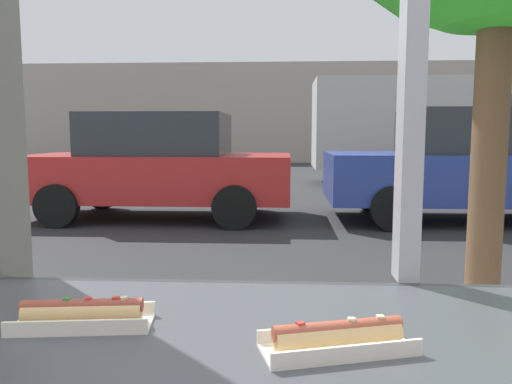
{
  "coord_description": "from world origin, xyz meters",
  "views": [
    {
      "loc": [
        -0.3,
        -1.14,
        1.36
      ],
      "look_at": [
        -0.51,
        2.75,
        0.91
      ],
      "focal_mm": 35.34,
      "sensor_mm": 36.0,
      "label": 1
    }
  ],
  "objects": [
    {
      "name": "ground_plane",
      "position": [
        0.0,
        8.0,
        0.0
      ],
      "size": [
        60.0,
        60.0,
        0.0
      ],
      "primitive_type": "plane",
      "color": "#2D2D30"
    },
    {
      "name": "hotdog_tray_near",
      "position": [
        -0.21,
        -0.35,
        1.03
      ],
      "size": [
        0.27,
        0.16,
        0.05
      ],
      "color": "beige",
      "rests_on": "window_counter"
    },
    {
      "name": "box_truck",
      "position": [
        3.51,
        12.69,
        1.54
      ],
      "size": [
        6.23,
        2.44,
        2.8
      ],
      "color": "beige",
      "rests_on": "ground"
    },
    {
      "name": "sidewalk_strip",
      "position": [
        0.0,
        1.6,
        0.06
      ],
      "size": [
        16.0,
        2.8,
        0.12
      ],
      "primitive_type": "cube",
      "color": "#B2ADA3",
      "rests_on": "ground"
    },
    {
      "name": "building_facade_far",
      "position": [
        0.0,
        23.43,
        2.36
      ],
      "size": [
        28.0,
        1.2,
        4.71
      ],
      "primitive_type": "cube",
      "color": "#A89E8E",
      "rests_on": "ground"
    },
    {
      "name": "hotdog_tray_far",
      "position": [
        -0.66,
        -0.27,
        1.03
      ],
      "size": [
        0.26,
        0.13,
        0.05
      ],
      "color": "beige",
      "rests_on": "window_counter"
    },
    {
      "name": "parked_car_red",
      "position": [
        -2.31,
        6.88,
        0.86
      ],
      "size": [
        4.19,
        2.07,
        1.68
      ],
      "color": "red",
      "rests_on": "ground"
    },
    {
      "name": "parked_car_blue",
      "position": [
        2.64,
        6.88,
        0.88
      ],
      "size": [
        4.42,
        2.05,
        1.74
      ],
      "color": "#283D93",
      "rests_on": "ground"
    }
  ]
}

